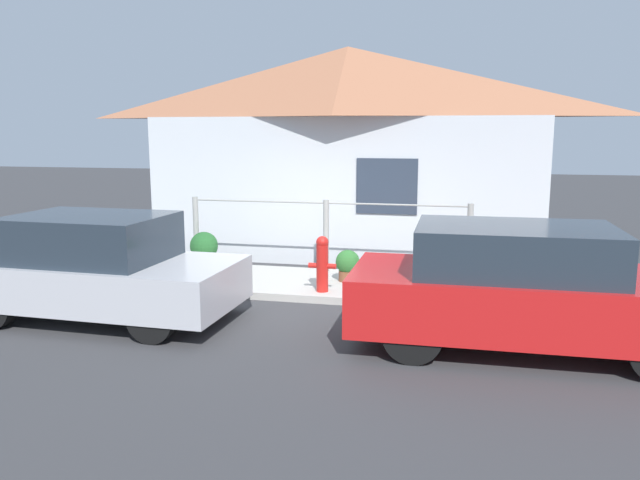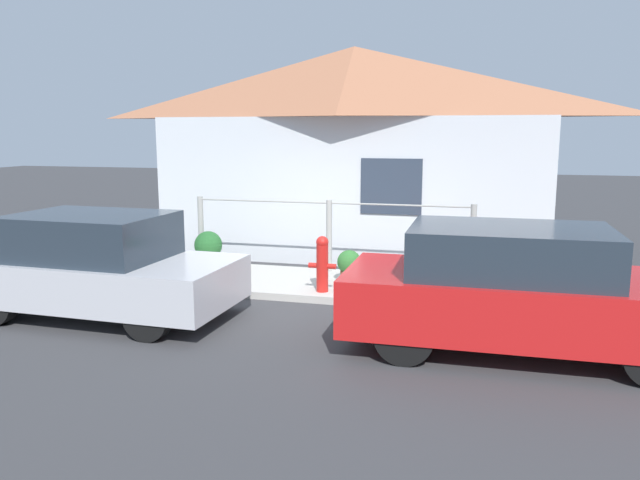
{
  "view_description": "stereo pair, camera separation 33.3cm",
  "coord_description": "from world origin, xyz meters",
  "px_view_note": "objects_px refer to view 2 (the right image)",
  "views": [
    {
      "loc": [
        2.23,
        -8.61,
        2.5
      ],
      "look_at": [
        0.21,
        0.3,
        0.9
      ],
      "focal_mm": 35.0,
      "sensor_mm": 36.0,
      "label": 1
    },
    {
      "loc": [
        2.56,
        -8.53,
        2.5
      ],
      "look_at": [
        0.21,
        0.3,
        0.9
      ],
      "focal_mm": 35.0,
      "sensor_mm": 36.0,
      "label": 2
    }
  ],
  "objects_px": {
    "car_right": "(518,290)",
    "potted_plant_by_fence": "(208,247)",
    "car_left": "(99,266)",
    "fire_hydrant": "(322,263)",
    "potted_plant_near_hydrant": "(349,265)"
  },
  "relations": [
    {
      "from": "car_right",
      "to": "potted_plant_by_fence",
      "type": "height_order",
      "value": "car_right"
    },
    {
      "from": "car_left",
      "to": "car_right",
      "type": "xyz_separation_m",
      "value": [
        5.43,
        -0.0,
        0.03
      ]
    },
    {
      "from": "fire_hydrant",
      "to": "potted_plant_by_fence",
      "type": "relative_size",
      "value": 1.33
    },
    {
      "from": "car_right",
      "to": "potted_plant_near_hydrant",
      "type": "xyz_separation_m",
      "value": [
        -2.47,
        2.36,
        -0.34
      ]
    },
    {
      "from": "car_right",
      "to": "car_left",
      "type": "bearing_deg",
      "value": 179.6
    },
    {
      "from": "car_left",
      "to": "car_right",
      "type": "distance_m",
      "value": 5.43
    },
    {
      "from": "potted_plant_near_hydrant",
      "to": "car_left",
      "type": "bearing_deg",
      "value": -141.4
    },
    {
      "from": "car_left",
      "to": "fire_hydrant",
      "type": "distance_m",
      "value": 3.16
    },
    {
      "from": "car_right",
      "to": "potted_plant_by_fence",
      "type": "bearing_deg",
      "value": 150.86
    },
    {
      "from": "car_left",
      "to": "fire_hydrant",
      "type": "xyz_separation_m",
      "value": [
        2.7,
        1.63,
        -0.14
      ]
    },
    {
      "from": "car_right",
      "to": "potted_plant_by_fence",
      "type": "relative_size",
      "value": 6.32
    },
    {
      "from": "fire_hydrant",
      "to": "potted_plant_near_hydrant",
      "type": "distance_m",
      "value": 0.79
    },
    {
      "from": "potted_plant_near_hydrant",
      "to": "potted_plant_by_fence",
      "type": "relative_size",
      "value": 0.8
    },
    {
      "from": "car_right",
      "to": "fire_hydrant",
      "type": "relative_size",
      "value": 4.74
    },
    {
      "from": "car_right",
      "to": "potted_plant_near_hydrant",
      "type": "distance_m",
      "value": 3.44
    }
  ]
}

